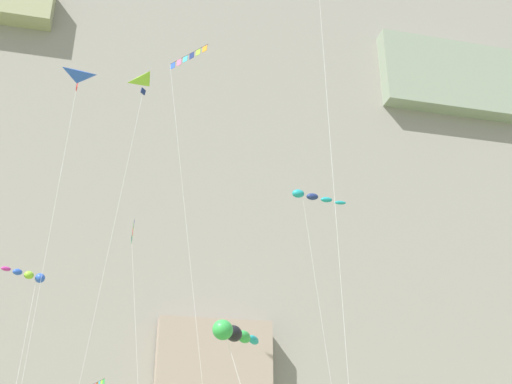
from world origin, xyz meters
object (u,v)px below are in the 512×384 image
at_px(kite_delta_front_field, 75,97).
at_px(kite_delta_far_right, 147,99).
at_px(kite_windsock_high_right, 311,197).
at_px(kite_windsock_high_center, 233,333).
at_px(kite_windsock_near_cliff, 30,276).
at_px(kite_banner_mid_center, 189,79).
at_px(kite_banner_upper_left, 133,247).

xyz_separation_m(kite_delta_front_field, kite_delta_far_right, (5.01, 2.57, 2.21)).
distance_m(kite_windsock_high_right, kite_windsock_high_center, 18.99).
distance_m(kite_windsock_near_cliff, kite_delta_far_right, 17.72).
bearing_deg(kite_windsock_high_center, kite_banner_mid_center, 91.65).
bearing_deg(kite_banner_upper_left, kite_delta_front_field, -148.83).
distance_m(kite_windsock_near_cliff, kite_windsock_high_center, 16.86).
distance_m(kite_banner_upper_left, kite_windsock_near_cliff, 9.04).
bearing_deg(kite_delta_far_right, kite_banner_upper_left, 100.59).
relative_size(kite_windsock_near_cliff, kite_delta_far_right, 0.46).
bearing_deg(kite_delta_front_field, kite_banner_upper_left, 31.17).
relative_size(kite_banner_upper_left, kite_windsock_near_cliff, 1.38).
distance_m(kite_banner_upper_left, kite_banner_mid_center, 12.84).
bearing_deg(kite_delta_front_field, kite_windsock_high_right, -10.92).
relative_size(kite_windsock_high_right, kite_banner_mid_center, 0.63).
bearing_deg(kite_windsock_near_cliff, kite_delta_front_field, 73.43).
distance_m(kite_banner_upper_left, kite_delta_front_field, 11.13).
distance_m(kite_windsock_near_cliff, kite_windsock_high_right, 17.83).
xyz_separation_m(kite_banner_upper_left, kite_banner_mid_center, (2.86, -3.17, 12.11)).
distance_m(kite_windsock_high_right, kite_delta_front_field, 17.73).
relative_size(kite_delta_front_field, kite_banner_mid_center, 0.87).
relative_size(kite_windsock_high_right, kite_delta_far_right, 0.67).
xyz_separation_m(kite_windsock_high_center, kite_delta_front_field, (-8.24, 15.79, 19.17)).
relative_size(kite_windsock_high_center, kite_delta_far_right, 0.28).
height_order(kite_banner_upper_left, kite_banner_mid_center, kite_banner_mid_center).
height_order(kite_banner_upper_left, kite_windsock_high_right, kite_windsock_high_right).
relative_size(kite_windsock_near_cliff, kite_windsock_high_center, 1.65).
relative_size(kite_windsock_near_cliff, kite_delta_front_field, 0.49).
bearing_deg(kite_delta_far_right, kite_windsock_high_center, -80.01).
distance_m(kite_windsock_high_right, kite_delta_far_right, 15.50).
bearing_deg(kite_banner_upper_left, kite_windsock_near_cliff, -135.47).
bearing_deg(kite_banner_mid_center, kite_windsock_near_cliff, -164.02).
xyz_separation_m(kite_windsock_high_right, kite_delta_far_right, (-10.85, 5.64, 9.52)).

